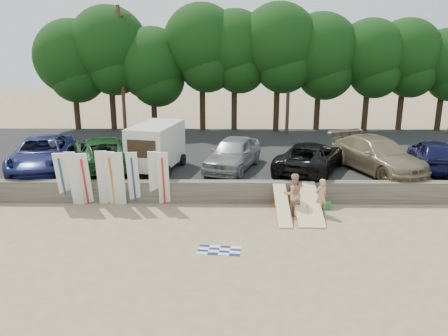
{
  "coord_description": "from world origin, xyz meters",
  "views": [
    {
      "loc": [
        -2.28,
        -15.94,
        6.9
      ],
      "look_at": [
        -2.5,
        3.0,
        1.62
      ],
      "focal_mm": 35.0,
      "sensor_mm": 36.0,
      "label": 1
    }
  ],
  "objects": [
    {
      "name": "car_0",
      "position": [
        -11.97,
        5.97,
        1.54
      ],
      "size": [
        4.04,
        6.54,
        1.69
      ],
      "primitive_type": "imported",
      "rotation": [
        0.0,
        0.0,
        0.22
      ],
      "color": "#161C4E",
      "rests_on": "parking_lot"
    },
    {
      "name": "box_trailer",
      "position": [
        -6.0,
        5.85,
        2.05
      ],
      "size": [
        2.77,
        4.09,
        2.41
      ],
      "rotation": [
        0.0,
        0.0,
        -0.21
      ],
      "color": "beige",
      "rests_on": "parking_lot"
    },
    {
      "name": "ground",
      "position": [
        0.0,
        0.0,
        0.0
      ],
      "size": [
        120.0,
        120.0,
        0.0
      ],
      "primitive_type": "plane",
      "color": "tan",
      "rests_on": "ground"
    },
    {
      "name": "seawall",
      "position": [
        0.0,
        3.0,
        0.5
      ],
      "size": [
        44.0,
        0.5,
        1.0
      ],
      "primitive_type": "cube",
      "color": "#6B6356",
      "rests_on": "ground"
    },
    {
      "name": "cooler",
      "position": [
        2.03,
        2.19,
        0.16
      ],
      "size": [
        0.41,
        0.34,
        0.32
      ],
      "primitive_type": "cube",
      "rotation": [
        0.0,
        0.0,
        -0.11
      ],
      "color": "#268B3A",
      "rests_on": "ground"
    },
    {
      "name": "surfboard_upright_7",
      "position": [
        -5.17,
        2.48,
        1.27
      ],
      "size": [
        0.53,
        0.7,
        2.54
      ],
      "primitive_type": "cube",
      "rotation": [
        0.24,
        0.0,
        0.05
      ],
      "color": "silver",
      "rests_on": "ground"
    },
    {
      "name": "surfboard_upright_8",
      "position": [
        -5.59,
        2.64,
        1.27
      ],
      "size": [
        0.58,
        0.72,
        2.54
      ],
      "primitive_type": "cube",
      "rotation": [
        0.23,
        0.0,
        0.12
      ],
      "color": "silver",
      "rests_on": "ground"
    },
    {
      "name": "surfboard_upright_5",
      "position": [
        -7.14,
        2.37,
        1.28
      ],
      "size": [
        0.57,
        0.67,
        2.55
      ],
      "primitive_type": "cube",
      "rotation": [
        0.21,
        0.0,
        0.13
      ],
      "color": "silver",
      "rests_on": "ground"
    },
    {
      "name": "car_5",
      "position": [
        8.36,
        6.25,
        1.51
      ],
      "size": [
        2.85,
        5.05,
        1.62
      ],
      "primitive_type": "imported",
      "rotation": [
        0.0,
        0.0,
        2.94
      ],
      "color": "#0E1034",
      "rests_on": "parking_lot"
    },
    {
      "name": "surfboard_low_2",
      "position": [
        1.28,
        1.37,
        0.53
      ],
      "size": [
        0.56,
        2.85,
        1.07
      ],
      "primitive_type": "cube",
      "rotation": [
        0.34,
        0.0,
        0.0
      ],
      "color": "beige",
      "rests_on": "ground"
    },
    {
      "name": "car_1",
      "position": [
        -8.88,
        6.13,
        1.56
      ],
      "size": [
        4.75,
        6.79,
        1.72
      ],
      "primitive_type": "imported",
      "rotation": [
        0.0,
        0.0,
        3.48
      ],
      "color": "#153B18",
      "rests_on": "parking_lot"
    },
    {
      "name": "surfboard_upright_1",
      "position": [
        -9.11,
        2.42,
        1.28
      ],
      "size": [
        0.53,
        0.63,
        2.56
      ],
      "primitive_type": "cube",
      "rotation": [
        0.21,
        0.0,
        -0.05
      ],
      "color": "silver",
      "rests_on": "ground"
    },
    {
      "name": "surfboard_upright_3",
      "position": [
        -7.88,
        2.54,
        1.28
      ],
      "size": [
        0.57,
        0.59,
        2.57
      ],
      "primitive_type": "cube",
      "rotation": [
        0.18,
        0.0,
        0.15
      ],
      "color": "silver",
      "rests_on": "ground"
    },
    {
      "name": "car_2",
      "position": [
        -2.06,
        6.14,
        1.54
      ],
      "size": [
        3.5,
        5.33,
        1.69
      ],
      "primitive_type": "imported",
      "rotation": [
        0.0,
        0.0,
        -0.33
      ],
      "color": "gray",
      "rests_on": "parking_lot"
    },
    {
      "name": "parking_lot",
      "position": [
        0.0,
        10.5,
        0.35
      ],
      "size": [
        44.0,
        14.5,
        0.7
      ],
      "primitive_type": "cube",
      "color": "#282828",
      "rests_on": "ground"
    },
    {
      "name": "surfboard_low_1",
      "position": [
        0.77,
        1.43,
        0.45
      ],
      "size": [
        0.56,
        2.9,
        0.91
      ],
      "primitive_type": "cube",
      "rotation": [
        0.28,
        0.0,
        0.0
      ],
      "color": "beige",
      "rests_on": "ground"
    },
    {
      "name": "surfboard_upright_4",
      "position": [
        -7.45,
        2.44,
        1.28
      ],
      "size": [
        0.54,
        0.57,
        2.57
      ],
      "primitive_type": "cube",
      "rotation": [
        0.19,
        0.0,
        -0.07
      ],
      "color": "silver",
      "rests_on": "ground"
    },
    {
      "name": "surfboard_upright_0",
      "position": [
        -9.7,
        2.56,
        1.25
      ],
      "size": [
        0.62,
        0.91,
        2.5
      ],
      "primitive_type": "cube",
      "rotation": [
        0.31,
        0.0,
        0.15
      ],
      "color": "silver",
      "rests_on": "ground"
    },
    {
      "name": "car_3",
      "position": [
        1.86,
        5.64,
        1.49
      ],
      "size": [
        4.68,
        6.22,
        1.57
      ],
      "primitive_type": "imported",
      "rotation": [
        0.0,
        0.0,
        2.72
      ],
      "color": "black",
      "rests_on": "parking_lot"
    },
    {
      "name": "utility_poles",
      "position": [
        2.0,
        16.0,
        5.43
      ],
      "size": [
        25.8,
        0.26,
        9.0
      ],
      "color": "#473321",
      "rests_on": "parking_lot"
    },
    {
      "name": "surfboard_low_0",
      "position": [
        -0.03,
        1.36,
        0.49
      ],
      "size": [
        0.56,
        2.88,
        0.99
      ],
      "primitive_type": "cube",
      "rotation": [
        0.31,
        0.0,
        0.0
      ],
      "color": "beige",
      "rests_on": "ground"
    },
    {
      "name": "treeline",
      "position": [
        -1.29,
        17.5,
        6.57
      ],
      "size": [
        32.96,
        6.28,
        9.37
      ],
      "color": "#382616",
      "rests_on": "parking_lot"
    },
    {
      "name": "surfboard_upright_6",
      "position": [
        -6.51,
        2.52,
        1.27
      ],
      "size": [
        0.54,
        0.72,
        2.54
      ],
      "primitive_type": "cube",
      "rotation": [
        0.25,
        0.0,
        0.06
      ],
      "color": "silver",
      "rests_on": "ground"
    },
    {
      "name": "surfboard_upright_2",
      "position": [
        -8.66,
        2.42,
        1.26
      ],
      "size": [
        0.58,
        0.84,
        2.51
      ],
      "primitive_type": "cube",
      "rotation": [
        0.29,
        0.0,
        0.1
      ],
      "color": "silver",
      "rests_on": "ground"
    },
    {
      "name": "car_4",
      "position": [
        5.28,
        5.77,
        1.57
      ],
      "size": [
        4.45,
        6.49,
        1.75
      ],
      "primitive_type": "imported",
      "rotation": [
        0.0,
        0.0,
        0.37
      ],
      "color": "#827252",
      "rests_on": "parking_lot"
    },
    {
      "name": "beachgoer_b",
      "position": [
        0.45,
        1.56,
        0.9
      ],
      "size": [
        0.99,
        0.83,
        1.79
      ],
      "primitive_type": "imported",
      "rotation": [
        0.0,
        0.0,
        3.33
      ],
      "color": "tan",
      "rests_on": "ground"
    },
    {
      "name": "gear_bag",
      "position": [
        -0.09,
        2.34,
        0.11
      ],
      "size": [
        0.36,
        0.32,
        0.22
      ],
      "primitive_type": "cube",
      "rotation": [
        0.0,
        0.0,
        0.28
      ],
      "color": "#C34017",
      "rests_on": "ground"
    },
    {
      "name": "beachgoer_a",
      "position": [
        1.61,
        1.48,
        0.8
      ],
      "size": [
        0.69,
        0.59,
        1.59
      ],
      "primitive_type": "imported",
      "rotation": [
        0.0,
        0.0,
        3.57
      ],
      "color": "tan",
      "rests_on": "ground"
    },
    {
      "name": "beach_towel",
      "position": [
        -2.61,
        -1.98,
        0.01
      ],
      "size": [
        1.64,
        1.64,
        0.0
      ],
      "primitive_type": "plane",
      "rotation": [
        0.0,
        0.0,
        -0.1
      ],
      "color": "white",
      "rests_on": "ground"
    }
  ]
}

